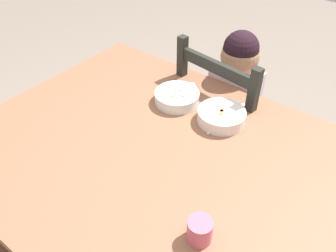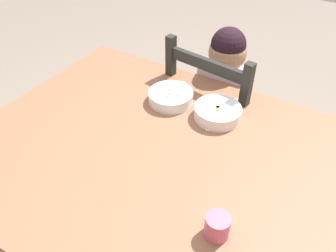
{
  "view_description": "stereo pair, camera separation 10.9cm",
  "coord_description": "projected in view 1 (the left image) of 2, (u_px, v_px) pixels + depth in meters",
  "views": [
    {
      "loc": [
        0.57,
        -0.66,
        1.54
      ],
      "look_at": [
        0.0,
        0.08,
        0.76
      ],
      "focal_mm": 36.41,
      "sensor_mm": 36.0,
      "label": 1
    },
    {
      "loc": [
        0.48,
        -0.72,
        1.54
      ],
      "look_at": [
        0.0,
        0.08,
        0.76
      ],
      "focal_mm": 36.41,
      "sensor_mm": 36.0,
      "label": 2
    }
  ],
  "objects": [
    {
      "name": "drinking_cup",
      "position": [
        200.0,
        230.0,
        0.9
      ],
      "size": [
        0.07,
        0.07,
        0.07
      ],
      "primitive_type": "cylinder",
      "color": "#CC5A72",
      "rests_on": "dining_table"
    },
    {
      "name": "dining_table",
      "position": [
        154.0,
        166.0,
        1.25
      ],
      "size": [
        1.33,
        1.05,
        0.71
      ],
      "color": "#8E5A40",
      "rests_on": "ground"
    },
    {
      "name": "dining_chair",
      "position": [
        226.0,
        126.0,
        1.72
      ],
      "size": [
        0.47,
        0.47,
        0.9
      ],
      "color": "black",
      "rests_on": "ground"
    },
    {
      "name": "bowl_of_carrots",
      "position": [
        221.0,
        116.0,
        1.3
      ],
      "size": [
        0.18,
        0.18,
        0.05
      ],
      "color": "white",
      "rests_on": "dining_table"
    },
    {
      "name": "child_figure",
      "position": [
        231.0,
        98.0,
        1.6
      ],
      "size": [
        0.32,
        0.31,
        0.94
      ],
      "color": "silver",
      "rests_on": "ground"
    },
    {
      "name": "spoon",
      "position": [
        204.0,
        118.0,
        1.32
      ],
      "size": [
        0.11,
        0.12,
        0.01
      ],
      "color": "silver",
      "rests_on": "dining_table"
    },
    {
      "name": "bowl_of_peas",
      "position": [
        177.0,
        97.0,
        1.39
      ],
      "size": [
        0.18,
        0.18,
        0.05
      ],
      "color": "white",
      "rests_on": "dining_table"
    }
  ]
}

